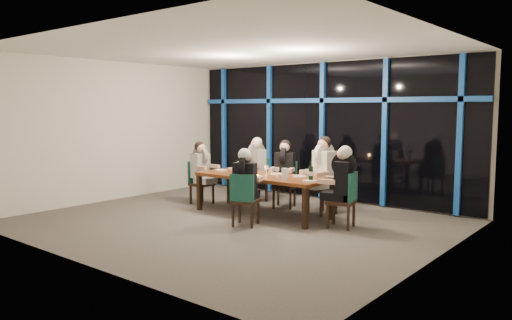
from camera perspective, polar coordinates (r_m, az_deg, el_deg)
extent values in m
plane|color=#5A5450|center=(8.84, -2.47, -7.10)|extent=(7.00, 7.00, 0.00)
cube|color=silver|center=(11.05, 7.88, 3.33)|extent=(7.00, 0.04, 3.00)
cube|color=silver|center=(6.69, -19.83, 1.33)|extent=(7.00, 0.04, 3.00)
cube|color=silver|center=(11.26, -15.99, 3.21)|extent=(0.04, 6.00, 3.00)
cube|color=silver|center=(6.83, 20.03, 1.41)|extent=(0.04, 6.00, 3.00)
cube|color=white|center=(8.67, -2.56, 12.60)|extent=(7.00, 6.00, 0.04)
cube|color=black|center=(11.00, 7.72, 3.32)|extent=(6.86, 0.04, 2.94)
cube|color=#1448A0|center=(12.71, -3.65, 3.72)|extent=(0.10, 0.10, 2.94)
cube|color=#1448A0|center=(11.78, 1.55, 3.55)|extent=(0.10, 0.10, 2.94)
cube|color=#1448A0|center=(10.95, 7.58, 3.31)|extent=(0.10, 0.10, 2.94)
cube|color=#1448A0|center=(10.27, 14.50, 3.00)|extent=(0.10, 0.10, 2.94)
cube|color=#1448A0|center=(9.76, 22.27, 2.60)|extent=(0.10, 0.10, 2.94)
cube|color=#1448A0|center=(10.94, 7.63, 6.77)|extent=(6.86, 0.10, 0.10)
cube|color=#FF2D14|center=(10.74, 13.69, 6.61)|extent=(0.60, 0.05, 0.35)
cube|color=brown|center=(9.31, 0.78, -1.92)|extent=(2.60, 1.00, 0.06)
cube|color=black|center=(9.87, -6.50, -3.71)|extent=(0.08, 0.08, 0.69)
cube|color=black|center=(8.31, 5.63, -5.54)|extent=(0.08, 0.08, 0.69)
cube|color=black|center=(10.49, -3.06, -3.10)|extent=(0.08, 0.08, 0.69)
cube|color=black|center=(9.04, 8.72, -4.64)|extent=(0.08, 0.08, 0.69)
cube|color=black|center=(10.68, -0.12, -2.44)|extent=(0.52, 0.52, 0.06)
cube|color=#1B5948|center=(10.77, 0.69, -0.97)|extent=(0.44, 0.14, 0.48)
cube|color=black|center=(10.75, -1.42, -3.64)|extent=(0.05, 0.05, 0.41)
cube|color=black|center=(10.48, -0.27, -3.89)|extent=(0.05, 0.05, 0.41)
cube|color=black|center=(10.96, 0.03, -3.45)|extent=(0.05, 0.05, 0.41)
cube|color=black|center=(10.69, 1.20, -3.69)|extent=(0.05, 0.05, 0.41)
cube|color=black|center=(10.04, 3.25, -3.02)|extent=(0.56, 0.56, 0.06)
cube|color=#1B5948|center=(10.19, 3.54, -1.43)|extent=(0.42, 0.20, 0.48)
cube|color=black|center=(9.96, 2.03, -4.43)|extent=(0.05, 0.05, 0.40)
cube|color=black|center=(9.87, 3.95, -4.53)|extent=(0.05, 0.05, 0.40)
cube|color=black|center=(10.29, 2.56, -4.10)|extent=(0.05, 0.05, 0.40)
cube|color=black|center=(10.20, 4.43, -4.20)|extent=(0.05, 0.05, 0.40)
cube|color=black|center=(9.54, 7.56, -3.34)|extent=(0.58, 0.58, 0.06)
cube|color=#1B5948|center=(9.64, 8.50, -1.58)|extent=(0.46, 0.18, 0.52)
cube|color=black|center=(9.60, 5.97, -4.76)|extent=(0.05, 0.05, 0.43)
cube|color=black|center=(9.32, 7.46, -5.10)|extent=(0.05, 0.05, 0.43)
cube|color=black|center=(9.84, 7.62, -4.51)|extent=(0.05, 0.05, 0.43)
cube|color=black|center=(9.57, 9.12, -4.83)|extent=(0.05, 0.05, 0.43)
cube|color=black|center=(10.48, -6.21, -2.76)|extent=(0.42, 0.42, 0.05)
cube|color=#1B5948|center=(10.58, -6.91, -1.34)|extent=(0.06, 0.41, 0.46)
cube|color=black|center=(10.29, -6.24, -4.17)|extent=(0.04, 0.04, 0.38)
cube|color=black|center=(10.51, -4.93, -3.94)|extent=(0.04, 0.04, 0.38)
cube|color=black|center=(10.53, -7.47, -3.95)|extent=(0.04, 0.04, 0.38)
cube|color=black|center=(10.75, -6.16, -3.73)|extent=(0.04, 0.04, 0.38)
cube|color=black|center=(8.47, 9.70, -4.75)|extent=(0.52, 0.52, 0.06)
cube|color=#1B5948|center=(8.38, 11.00, -3.08)|extent=(0.15, 0.44, 0.48)
cube|color=black|center=(8.73, 8.89, -5.97)|extent=(0.05, 0.05, 0.41)
cube|color=black|center=(8.40, 8.18, -6.43)|extent=(0.05, 0.05, 0.41)
cube|color=black|center=(8.64, 11.11, -6.14)|extent=(0.05, 0.05, 0.41)
cube|color=black|center=(8.31, 10.49, -6.61)|extent=(0.05, 0.05, 0.41)
cube|color=black|center=(8.51, -1.20, -4.73)|extent=(0.54, 0.54, 0.06)
cube|color=#1B5948|center=(8.29, -1.62, -3.25)|extent=(0.41, 0.20, 0.47)
cube|color=black|center=(8.66, 0.22, -6.05)|extent=(0.05, 0.05, 0.39)
cube|color=black|center=(8.76, -1.88, -5.91)|extent=(0.05, 0.05, 0.39)
cube|color=black|center=(8.35, -0.48, -6.51)|extent=(0.05, 0.05, 0.39)
cube|color=black|center=(8.45, -2.65, -6.35)|extent=(0.05, 0.05, 0.39)
cube|color=black|center=(10.60, -0.61, -1.98)|extent=(0.43, 0.47, 0.14)
cube|color=black|center=(10.65, 0.04, -0.21)|extent=(0.43, 0.31, 0.54)
cylinder|color=black|center=(10.63, 0.04, 0.93)|extent=(0.18, 0.42, 0.41)
sphere|color=tan|center=(10.61, -0.04, 1.86)|extent=(0.20, 0.20, 0.20)
sphere|color=silver|center=(10.63, 0.13, 2.03)|extent=(0.22, 0.22, 0.22)
cube|color=tan|center=(10.67, -1.58, -0.54)|extent=(0.14, 0.30, 0.08)
cube|color=tan|center=(10.37, -0.29, -0.73)|extent=(0.14, 0.30, 0.08)
cube|color=black|center=(9.92, 3.08, -2.58)|extent=(0.46, 0.50, 0.13)
cube|color=black|center=(10.02, 3.32, -0.67)|extent=(0.44, 0.35, 0.54)
cylinder|color=black|center=(10.00, 3.33, 0.53)|extent=(0.23, 0.41, 0.40)
sphere|color=tan|center=(9.97, 3.31, 1.51)|extent=(0.20, 0.20, 0.20)
sphere|color=black|center=(10.00, 3.36, 1.69)|extent=(0.22, 0.22, 0.22)
cube|color=tan|center=(9.86, 1.90, -1.08)|extent=(0.17, 0.30, 0.08)
cube|color=tan|center=(9.76, 4.06, -1.17)|extent=(0.17, 0.30, 0.08)
cube|color=silver|center=(9.44, 7.01, -2.79)|extent=(0.48, 0.52, 0.14)
cube|color=silver|center=(9.50, 7.79, -0.67)|extent=(0.47, 0.35, 0.58)
cylinder|color=silver|center=(9.48, 7.80, 0.70)|extent=(0.22, 0.45, 0.43)
sphere|color=tan|center=(9.45, 7.73, 1.81)|extent=(0.22, 0.22, 0.22)
sphere|color=black|center=(9.48, 7.92, 2.01)|extent=(0.24, 0.24, 0.24)
cube|color=tan|center=(9.51, 5.83, -1.35)|extent=(0.17, 0.32, 0.08)
cube|color=tan|center=(9.20, 7.50, -1.62)|extent=(0.17, 0.32, 0.08)
cube|color=black|center=(10.39, -5.80, -2.33)|extent=(0.39, 0.34, 0.13)
cube|color=black|center=(10.46, -6.38, -0.61)|extent=(0.23, 0.37, 0.51)
cylinder|color=black|center=(10.44, -6.39, 0.49)|extent=(0.39, 0.10, 0.38)
sphere|color=tan|center=(10.41, -6.33, 1.39)|extent=(0.19, 0.19, 0.19)
sphere|color=black|center=(10.43, -6.47, 1.55)|extent=(0.21, 0.21, 0.21)
cube|color=tan|center=(10.18, -6.28, -0.90)|extent=(0.28, 0.08, 0.07)
cube|color=tan|center=(10.43, -4.81, -0.72)|extent=(0.28, 0.08, 0.07)
cube|color=black|center=(8.49, 8.95, -4.05)|extent=(0.48, 0.43, 0.14)
cube|color=black|center=(8.39, 10.00, -1.97)|extent=(0.32, 0.43, 0.54)
cylinder|color=black|center=(8.37, 10.03, -0.52)|extent=(0.42, 0.19, 0.41)
sphere|color=tan|center=(8.35, 9.92, 0.68)|extent=(0.20, 0.20, 0.20)
sphere|color=silver|center=(8.34, 10.18, 0.86)|extent=(0.22, 0.22, 0.22)
cube|color=tan|center=(8.65, 8.86, -2.14)|extent=(0.30, 0.14, 0.08)
cube|color=tan|center=(8.29, 8.08, -2.49)|extent=(0.30, 0.14, 0.08)
cube|color=black|center=(8.60, -0.96, -3.99)|extent=(0.45, 0.49, 0.13)
cube|color=black|center=(8.41, -1.29, -2.09)|extent=(0.43, 0.34, 0.52)
cylinder|color=black|center=(8.38, -1.29, -0.70)|extent=(0.23, 0.40, 0.39)
sphere|color=tan|center=(8.38, -1.25, 0.45)|extent=(0.20, 0.20, 0.20)
sphere|color=silver|center=(8.34, -1.34, 0.62)|extent=(0.21, 0.21, 0.21)
cube|color=tan|center=(8.57, 0.38, -2.16)|extent=(0.17, 0.29, 0.07)
cube|color=tan|center=(8.68, -1.97, -2.05)|extent=(0.17, 0.29, 0.07)
cylinder|color=white|center=(10.30, -2.55, -0.95)|extent=(0.24, 0.24, 0.01)
cylinder|color=white|center=(9.46, 2.38, -1.57)|extent=(0.24, 0.24, 0.01)
cylinder|color=white|center=(9.13, 4.98, -1.86)|extent=(0.24, 0.24, 0.01)
cylinder|color=white|center=(10.04, -4.05, -1.14)|extent=(0.24, 0.24, 0.01)
cylinder|color=white|center=(8.59, 6.14, -2.38)|extent=(0.24, 0.24, 0.01)
cylinder|color=white|center=(8.98, -0.04, -1.98)|extent=(0.24, 0.24, 0.01)
cylinder|color=black|center=(8.63, 6.29, -1.54)|extent=(0.08, 0.08, 0.25)
cylinder|color=black|center=(8.61, 6.30, -0.38)|extent=(0.03, 0.03, 0.10)
cylinder|color=silver|center=(8.63, 6.29, -1.54)|extent=(0.08, 0.08, 0.07)
cylinder|color=white|center=(8.74, 3.30, -1.60)|extent=(0.11, 0.11, 0.20)
cylinder|color=white|center=(8.70, 3.63, -1.50)|extent=(0.02, 0.02, 0.14)
cylinder|color=#F9A04A|center=(9.20, 0.14, -1.75)|extent=(0.04, 0.04, 0.03)
cylinder|color=silver|center=(9.46, -1.21, -1.59)|extent=(0.06, 0.06, 0.01)
cylinder|color=silver|center=(9.45, -1.21, -1.28)|extent=(0.01, 0.01, 0.10)
cylinder|color=silver|center=(9.44, -1.22, -0.78)|extent=(0.07, 0.07, 0.07)
cylinder|color=white|center=(9.31, 1.21, -1.72)|extent=(0.07, 0.07, 0.01)
cylinder|color=white|center=(9.30, 1.21, -1.37)|extent=(0.01, 0.01, 0.11)
cylinder|color=white|center=(9.29, 1.21, -0.82)|extent=(0.07, 0.07, 0.07)
cylinder|color=silver|center=(9.04, 2.44, -1.95)|extent=(0.07, 0.07, 0.01)
cylinder|color=silver|center=(9.04, 2.44, -1.61)|extent=(0.01, 0.01, 0.10)
cylinder|color=silver|center=(9.02, 2.44, -1.07)|extent=(0.07, 0.07, 0.07)
cylinder|color=silver|center=(9.89, -1.92, -1.26)|extent=(0.07, 0.07, 0.01)
cylinder|color=silver|center=(9.89, -1.92, -0.92)|extent=(0.01, 0.01, 0.11)
cylinder|color=silver|center=(9.88, -1.92, -0.38)|extent=(0.08, 0.08, 0.08)
cylinder|color=silver|center=(9.03, 5.89, -1.99)|extent=(0.06, 0.06, 0.01)
cylinder|color=silver|center=(9.02, 5.89, -1.70)|extent=(0.01, 0.01, 0.09)
cylinder|color=silver|center=(9.01, 5.90, -1.23)|extent=(0.06, 0.06, 0.06)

